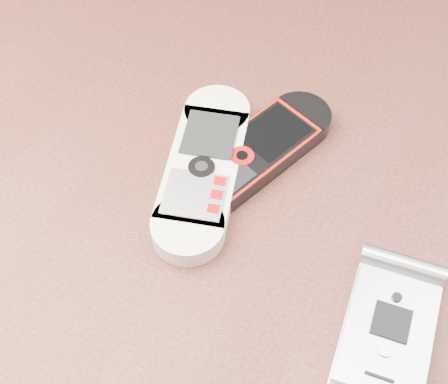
{
  "coord_description": "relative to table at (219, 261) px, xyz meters",
  "views": [
    {
      "loc": [
        0.14,
        -0.25,
        1.16
      ],
      "look_at": [
        0.01,
        0.0,
        0.76
      ],
      "focal_mm": 50.0,
      "sensor_mm": 36.0,
      "label": 1
    }
  ],
  "objects": [
    {
      "name": "motorola_razr",
      "position": [
        0.16,
        -0.05,
        0.11
      ],
      "size": [
        0.08,
        0.13,
        0.02
      ],
      "primitive_type": "cube",
      "rotation": [
        0.0,
        0.0,
        0.15
      ],
      "color": "#B7B6BB",
      "rests_on": "table"
    },
    {
      "name": "nokia_white",
      "position": [
        -0.02,
        0.01,
        0.12
      ],
      "size": [
        0.11,
        0.18,
        0.02
      ],
      "primitive_type": "cube",
      "rotation": [
        0.0,
        0.0,
        0.31
      ],
      "color": "white",
      "rests_on": "table"
    },
    {
      "name": "table",
      "position": [
        0.0,
        0.0,
        0.0
      ],
      "size": [
        1.2,
        0.8,
        0.75
      ],
      "color": "black",
      "rests_on": "ground"
    },
    {
      "name": "nokia_black_red",
      "position": [
        0.01,
        0.04,
        0.11
      ],
      "size": [
        0.1,
        0.18,
        0.02
      ],
      "primitive_type": "cube",
      "rotation": [
        0.0,
        0.0,
        -0.32
      ],
      "color": "black",
      "rests_on": "table"
    }
  ]
}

